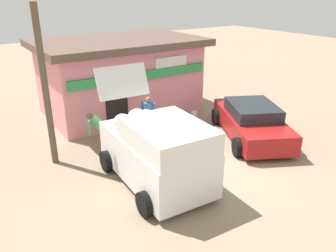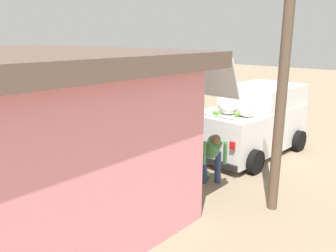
% 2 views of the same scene
% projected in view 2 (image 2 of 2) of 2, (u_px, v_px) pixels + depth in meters
% --- Properties ---
extents(ground_plane, '(60.00, 60.00, 0.00)m').
position_uv_depth(ground_plane, '(196.00, 139.00, 11.83)').
color(ground_plane, gray).
extents(storefront_bar, '(6.96, 4.69, 3.23)m').
position_uv_depth(storefront_bar, '(22.00, 129.00, 6.88)').
color(storefront_bar, pink).
rests_on(storefront_bar, ground_plane).
extents(delivery_van, '(2.40, 4.31, 3.00)m').
position_uv_depth(delivery_van, '(252.00, 120.00, 10.23)').
color(delivery_van, white).
rests_on(delivery_van, ground_plane).
extents(parked_sedan, '(3.54, 4.61, 1.31)m').
position_uv_depth(parked_sedan, '(130.00, 114.00, 12.76)').
color(parked_sedan, maroon).
rests_on(parked_sedan, ground_plane).
extents(vendor_standing, '(0.48, 0.48, 1.62)m').
position_uv_depth(vendor_standing, '(153.00, 133.00, 9.12)').
color(vendor_standing, '#4C4C51').
rests_on(vendor_standing, ground_plane).
extents(customer_bending, '(0.71, 0.71, 1.37)m').
position_uv_depth(customer_bending, '(213.00, 153.00, 7.89)').
color(customer_bending, navy).
rests_on(customer_bending, ground_plane).
extents(unloaded_banana_pile, '(0.98, 0.69, 0.39)m').
position_uv_depth(unloaded_banana_pile, '(192.00, 171.00, 8.58)').
color(unloaded_banana_pile, silver).
rests_on(unloaded_banana_pile, ground_plane).
extents(paint_bucket, '(0.28, 0.28, 0.36)m').
position_uv_depth(paint_bucket, '(82.00, 145.00, 10.58)').
color(paint_bucket, silver).
rests_on(paint_bucket, ground_plane).
extents(utility_pole, '(0.20, 0.20, 4.92)m').
position_uv_depth(utility_pole, '(282.00, 92.00, 6.43)').
color(utility_pole, brown).
rests_on(utility_pole, ground_plane).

